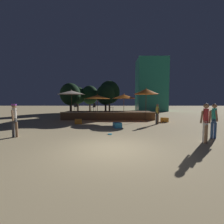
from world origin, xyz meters
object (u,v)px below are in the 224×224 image
(patio_umbrella_0, at_px, (124,96))
(patio_umbrella_1, at_px, (97,97))
(cube_seat_0, at_px, (164,120))
(bistro_chair_2, at_px, (94,106))
(patio_umbrella_2, at_px, (71,92))
(person_3, at_px, (214,119))
(person_1, at_px, (206,121))
(bistro_chair_1, at_px, (76,106))
(background_tree_3, at_px, (70,94))
(cube_seat_2, at_px, (117,125))
(background_tree_0, at_px, (109,92))
(cube_seat_1, at_px, (78,121))
(person_0, at_px, (14,118))
(frisbee_disc, at_px, (110,134))
(background_tree_1, at_px, (78,95))
(background_tree_4, at_px, (106,95))
(patio_umbrella_3, at_px, (146,92))
(person_2, at_px, (157,113))
(bistro_chair_0, at_px, (111,106))
(background_tree_2, at_px, (90,95))

(patio_umbrella_0, xyz_separation_m, patio_umbrella_1, (-2.73, 0.14, -0.05))
(cube_seat_0, height_order, bistro_chair_2, bistro_chair_2)
(patio_umbrella_2, bearing_deg, person_3, -38.44)
(person_3, xyz_separation_m, bistro_chair_2, (-7.40, 8.40, 0.39))
(person_1, bearing_deg, bistro_chair_2, 38.05)
(patio_umbrella_0, relative_size, bistro_chair_1, 3.04)
(patio_umbrella_2, bearing_deg, background_tree_3, 106.70)
(cube_seat_2, xyz_separation_m, person_1, (3.98, -4.02, 0.85))
(person_3, distance_m, background_tree_0, 20.54)
(patio_umbrella_1, xyz_separation_m, cube_seat_2, (1.95, -4.53, -2.21))
(cube_seat_1, distance_m, person_0, 5.47)
(cube_seat_0, relative_size, frisbee_disc, 2.60)
(patio_umbrella_2, distance_m, cube_seat_2, 6.98)
(background_tree_1, bearing_deg, patio_umbrella_0, -57.58)
(background_tree_3, xyz_separation_m, background_tree_4, (5.69, -0.92, -0.14))
(cube_seat_0, bearing_deg, cube_seat_2, -145.22)
(background_tree_4, bearing_deg, frisbee_disc, -86.06)
(patio_umbrella_2, relative_size, person_1, 1.69)
(person_3, bearing_deg, cube_seat_1, 145.27)
(frisbee_disc, bearing_deg, patio_umbrella_0, 79.10)
(person_1, height_order, background_tree_1, background_tree_1)
(patio_umbrella_1, distance_m, background_tree_0, 11.94)
(patio_umbrella_3, distance_m, background_tree_3, 13.40)
(person_2, height_order, bistro_chair_0, bistro_chair_0)
(cube_seat_1, bearing_deg, person_0, -115.25)
(bistro_chair_0, relative_size, background_tree_3, 0.19)
(person_1, height_order, person_2, person_1)
(background_tree_3, bearing_deg, background_tree_0, 28.54)
(patio_umbrella_0, xyz_separation_m, patio_umbrella_3, (2.25, -0.06, 0.50))
(person_0, height_order, background_tree_3, background_tree_3)
(cube_seat_1, relative_size, person_2, 0.43)
(background_tree_3, bearing_deg, patio_umbrella_0, -47.36)
(bistro_chair_2, bearing_deg, person_0, 20.81)
(patio_umbrella_2, distance_m, cube_seat_0, 9.64)
(cube_seat_2, bearing_deg, person_2, 27.23)
(person_0, height_order, person_3, person_3)
(cube_seat_2, height_order, background_tree_0, background_tree_0)
(cube_seat_2, bearing_deg, person_3, -32.02)
(person_1, height_order, bistro_chair_2, person_1)
(person_2, bearing_deg, background_tree_1, -78.03)
(bistro_chair_0, bearing_deg, background_tree_0, -0.16)
(cube_seat_0, height_order, background_tree_4, background_tree_4)
(background_tree_4, bearing_deg, background_tree_2, 124.77)
(patio_umbrella_2, relative_size, cube_seat_1, 4.24)
(patio_umbrella_2, relative_size, background_tree_3, 0.65)
(cube_seat_0, xyz_separation_m, cube_seat_1, (-7.91, -1.21, 0.00))
(patio_umbrella_0, relative_size, background_tree_2, 0.57)
(frisbee_disc, bearing_deg, person_3, -9.20)
(bistro_chair_2, bearing_deg, background_tree_4, -145.50)
(cube_seat_2, xyz_separation_m, person_3, (4.98, -3.11, 0.82))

